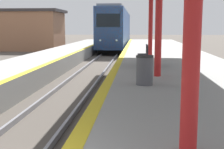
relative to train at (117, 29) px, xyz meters
name	(u,v)px	position (x,y,z in m)	size (l,w,h in m)	color
train	(117,29)	(0.00, 0.00, 0.00)	(2.61, 22.54, 4.63)	black
trash_bin	(145,70)	(2.77, -29.23, -1.02)	(0.52, 0.52, 0.88)	#4C4C51
bench	(144,55)	(2.85, -24.64, -0.98)	(0.44, 1.65, 0.92)	#28282D
station_building	(3,30)	(-12.71, -3.92, -0.10)	(13.82, 5.54, 4.47)	#9E6B4C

